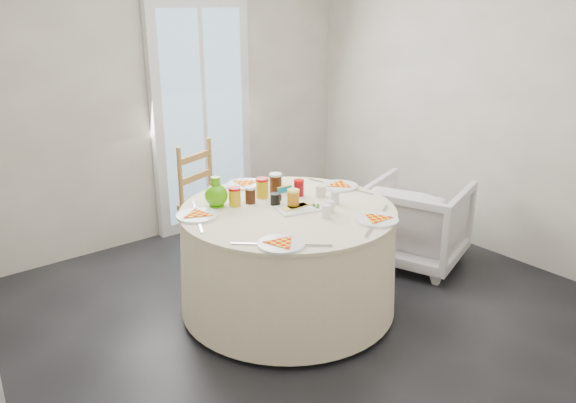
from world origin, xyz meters
TOP-DOWN VIEW (x-y plane):
  - floor at (0.00, 0.00)m, footprint 4.00×4.00m
  - wall_back at (0.00, 2.00)m, footprint 4.00×0.02m
  - wall_right at (2.00, 0.00)m, footprint 0.02×4.00m
  - glass_door at (0.40, 1.95)m, footprint 1.00×0.08m
  - table at (0.01, 0.22)m, footprint 1.48×1.48m
  - wooden_chair at (0.07, 1.26)m, footprint 0.56×0.54m
  - armchair at (1.31, 0.15)m, footprint 0.90×0.93m
  - place_settings at (0.01, 0.22)m, footprint 1.87×1.87m
  - jar_cluster at (-0.01, 0.43)m, footprint 0.59×0.40m
  - butter_tub at (0.20, 0.53)m, footprint 0.13×0.10m
  - green_pitcher at (-0.33, 0.56)m, footprint 0.19×0.19m
  - cheese_platter at (0.06, 0.16)m, footprint 0.34×0.27m
  - mugs_glasses at (0.17, 0.21)m, footprint 0.61×0.61m

SIDE VIEW (x-z plane):
  - floor at x=0.00m, z-range 0.00..0.00m
  - table at x=0.01m, z-range 0.00..0.75m
  - armchair at x=1.31m, z-range 0.01..0.77m
  - wooden_chair at x=0.07m, z-range -0.02..0.96m
  - place_settings at x=0.01m, z-range 0.76..0.78m
  - cheese_platter at x=0.06m, z-range 0.75..0.79m
  - butter_tub at x=0.20m, z-range 0.76..0.81m
  - mugs_glasses at x=0.17m, z-range 0.76..0.86m
  - jar_cluster at x=-0.01m, z-range 0.74..0.90m
  - green_pitcher at x=-0.33m, z-range 0.77..0.97m
  - glass_door at x=0.40m, z-range 0.00..2.10m
  - wall_back at x=0.00m, z-range 0.00..2.60m
  - wall_right at x=2.00m, z-range 0.00..2.60m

